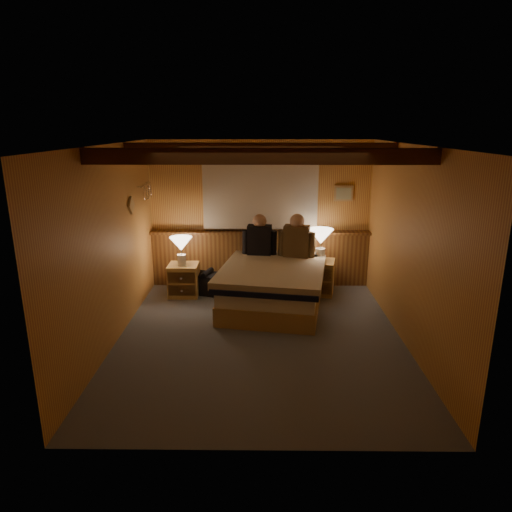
{
  "coord_description": "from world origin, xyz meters",
  "views": [
    {
      "loc": [
        0.01,
        -5.31,
        2.61
      ],
      "look_at": [
        -0.05,
        0.4,
        0.97
      ],
      "focal_mm": 32.0,
      "sensor_mm": 36.0,
      "label": 1
    }
  ],
  "objects_px": {
    "duffel_bag": "(208,283)",
    "person_right": "(297,239)",
    "bed": "(273,285)",
    "nightstand_right": "(318,277)",
    "lamp_right": "(321,238)",
    "nightstand_left": "(184,280)",
    "lamp_left": "(181,246)",
    "person_left": "(260,238)"
  },
  "relations": [
    {
      "from": "lamp_left",
      "to": "lamp_right",
      "type": "xyz_separation_m",
      "value": [
        2.17,
        0.19,
        0.07
      ]
    },
    {
      "from": "bed",
      "to": "person_left",
      "type": "height_order",
      "value": "person_left"
    },
    {
      "from": "nightstand_left",
      "to": "person_right",
      "type": "relative_size",
      "value": 0.73
    },
    {
      "from": "nightstand_right",
      "to": "lamp_left",
      "type": "xyz_separation_m",
      "value": [
        -2.15,
        -0.16,
        0.56
      ]
    },
    {
      "from": "person_left",
      "to": "duffel_bag",
      "type": "xyz_separation_m",
      "value": [
        -0.83,
        -0.09,
        -0.73
      ]
    },
    {
      "from": "bed",
      "to": "lamp_right",
      "type": "relative_size",
      "value": 4.09
    },
    {
      "from": "nightstand_right",
      "to": "person_left",
      "type": "distance_m",
      "value": 1.13
    },
    {
      "from": "person_left",
      "to": "person_right",
      "type": "xyz_separation_m",
      "value": [
        0.58,
        -0.12,
        0.01
      ]
    },
    {
      "from": "nightstand_right",
      "to": "lamp_left",
      "type": "height_order",
      "value": "lamp_left"
    },
    {
      "from": "bed",
      "to": "duffel_bag",
      "type": "relative_size",
      "value": 3.37
    },
    {
      "from": "duffel_bag",
      "to": "person_right",
      "type": "bearing_deg",
      "value": 16.71
    },
    {
      "from": "bed",
      "to": "duffel_bag",
      "type": "bearing_deg",
      "value": 162.14
    },
    {
      "from": "person_right",
      "to": "nightstand_left",
      "type": "bearing_deg",
      "value": -164.97
    },
    {
      "from": "duffel_bag",
      "to": "lamp_right",
      "type": "bearing_deg",
      "value": 19.77
    },
    {
      "from": "bed",
      "to": "duffel_bag",
      "type": "height_order",
      "value": "bed"
    },
    {
      "from": "lamp_right",
      "to": "person_left",
      "type": "height_order",
      "value": "person_left"
    },
    {
      "from": "lamp_left",
      "to": "person_right",
      "type": "height_order",
      "value": "person_right"
    },
    {
      "from": "nightstand_right",
      "to": "lamp_right",
      "type": "xyz_separation_m",
      "value": [
        0.03,
        0.03,
        0.63
      ]
    },
    {
      "from": "bed",
      "to": "person_right",
      "type": "xyz_separation_m",
      "value": [
        0.37,
        0.52,
        0.58
      ]
    },
    {
      "from": "bed",
      "to": "nightstand_left",
      "type": "bearing_deg",
      "value": 172.06
    },
    {
      "from": "nightstand_left",
      "to": "duffel_bag",
      "type": "height_order",
      "value": "nightstand_left"
    },
    {
      "from": "person_right",
      "to": "duffel_bag",
      "type": "distance_m",
      "value": 1.59
    },
    {
      "from": "lamp_right",
      "to": "person_right",
      "type": "xyz_separation_m",
      "value": [
        -0.39,
        -0.09,
        0.01
      ]
    },
    {
      "from": "lamp_left",
      "to": "lamp_right",
      "type": "bearing_deg",
      "value": 5.09
    },
    {
      "from": "nightstand_right",
      "to": "lamp_left",
      "type": "relative_size",
      "value": 1.28
    },
    {
      "from": "person_left",
      "to": "duffel_bag",
      "type": "relative_size",
      "value": 1.09
    },
    {
      "from": "bed",
      "to": "nightstand_right",
      "type": "relative_size",
      "value": 3.59
    },
    {
      "from": "lamp_left",
      "to": "lamp_right",
      "type": "relative_size",
      "value": 0.89
    },
    {
      "from": "lamp_left",
      "to": "person_left",
      "type": "relative_size",
      "value": 0.68
    },
    {
      "from": "nightstand_left",
      "to": "person_right",
      "type": "bearing_deg",
      "value": 2.43
    },
    {
      "from": "bed",
      "to": "duffel_bag",
      "type": "xyz_separation_m",
      "value": [
        -1.04,
        0.55,
        -0.16
      ]
    },
    {
      "from": "nightstand_right",
      "to": "person_left",
      "type": "xyz_separation_m",
      "value": [
        -0.94,
        0.07,
        0.63
      ]
    },
    {
      "from": "bed",
      "to": "lamp_right",
      "type": "bearing_deg",
      "value": 48.79
    },
    {
      "from": "lamp_left",
      "to": "person_right",
      "type": "distance_m",
      "value": 1.79
    },
    {
      "from": "lamp_right",
      "to": "duffel_bag",
      "type": "distance_m",
      "value": 1.94
    },
    {
      "from": "nightstand_right",
      "to": "lamp_right",
      "type": "relative_size",
      "value": 1.14
    },
    {
      "from": "person_right",
      "to": "person_left",
      "type": "bearing_deg",
      "value": -178.97
    },
    {
      "from": "nightstand_left",
      "to": "lamp_right",
      "type": "bearing_deg",
      "value": 4.38
    },
    {
      "from": "bed",
      "to": "nightstand_right",
      "type": "height_order",
      "value": "bed"
    },
    {
      "from": "lamp_left",
      "to": "lamp_right",
      "type": "height_order",
      "value": "lamp_right"
    },
    {
      "from": "person_right",
      "to": "duffel_bag",
      "type": "xyz_separation_m",
      "value": [
        -1.41,
        0.03,
        -0.74
      ]
    },
    {
      "from": "nightstand_left",
      "to": "duffel_bag",
      "type": "relative_size",
      "value": 0.83
    }
  ]
}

